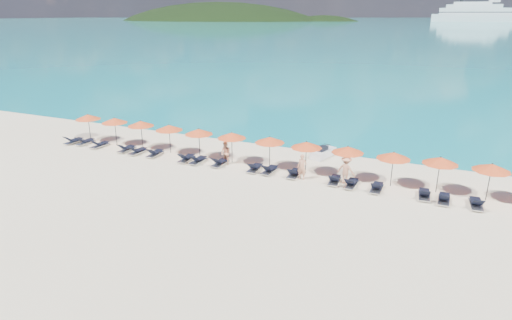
% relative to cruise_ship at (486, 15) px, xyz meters
% --- Properties ---
extents(ground, '(1400.00, 1400.00, 0.00)m').
position_rel_cruise_ship_xyz_m(ground, '(-41.91, -582.67, -8.57)').
color(ground, beige).
extents(sea, '(1600.00, 1300.00, 0.01)m').
position_rel_cruise_ship_xyz_m(sea, '(-41.91, 77.33, -8.56)').
color(sea, '#1FA9B2').
rests_on(sea, ground).
extents(headland_main, '(374.00, 242.00, 126.50)m').
position_rel_cruise_ship_xyz_m(headland_main, '(-341.91, -42.67, -46.57)').
color(headland_main, black).
rests_on(headland_main, ground).
extents(headland_small, '(162.00, 126.00, 85.50)m').
position_rel_cruise_ship_xyz_m(headland_small, '(-191.91, -22.67, -43.57)').
color(headland_small, black).
rests_on(headland_small, ground).
extents(cruise_ship, '(118.43, 19.93, 32.92)m').
position_rel_cruise_ship_xyz_m(cruise_ship, '(0.00, 0.00, 0.00)').
color(cruise_ship, silver).
rests_on(cruise_ship, ground).
extents(jetski, '(1.51, 2.55, 0.86)m').
position_rel_cruise_ship_xyz_m(jetski, '(-38.99, -573.80, -8.22)').
color(jetski, white).
rests_on(jetski, ground).
extents(beachgoer_a, '(0.62, 0.41, 1.69)m').
position_rel_cruise_ship_xyz_m(beachgoer_a, '(-39.03, -578.78, -7.72)').
color(beachgoer_a, tan).
rests_on(beachgoer_a, ground).
extents(beachgoer_b, '(0.88, 0.62, 1.65)m').
position_rel_cruise_ship_xyz_m(beachgoer_b, '(-44.93, -578.20, -7.74)').
color(beachgoer_b, tan).
rests_on(beachgoer_b, ground).
extents(beachgoer_c, '(1.29, 0.81, 1.85)m').
position_rel_cruise_ship_xyz_m(beachgoer_c, '(-36.26, -578.35, -7.64)').
color(beachgoer_c, tan).
rests_on(beachgoer_c, ground).
extents(umbrella_0, '(2.10, 2.10, 2.28)m').
position_rel_cruise_ship_xyz_m(umbrella_0, '(-58.41, -577.42, -6.55)').
color(umbrella_0, black).
rests_on(umbrella_0, ground).
extents(umbrella_1, '(2.10, 2.10, 2.28)m').
position_rel_cruise_ship_xyz_m(umbrella_1, '(-55.51, -577.49, -6.55)').
color(umbrella_1, black).
rests_on(umbrella_1, ground).
extents(umbrella_2, '(2.10, 2.10, 2.28)m').
position_rel_cruise_ship_xyz_m(umbrella_2, '(-52.89, -577.45, -6.55)').
color(umbrella_2, black).
rests_on(umbrella_2, ground).
extents(umbrella_3, '(2.10, 2.10, 2.28)m').
position_rel_cruise_ship_xyz_m(umbrella_3, '(-50.11, -577.60, -6.55)').
color(umbrella_3, black).
rests_on(umbrella_3, ground).
extents(umbrella_4, '(2.10, 2.10, 2.28)m').
position_rel_cruise_ship_xyz_m(umbrella_4, '(-47.42, -577.67, -6.55)').
color(umbrella_4, black).
rests_on(umbrella_4, ground).
extents(umbrella_5, '(2.10, 2.10, 2.28)m').
position_rel_cruise_ship_xyz_m(umbrella_5, '(-44.73, -577.61, -6.55)').
color(umbrella_5, black).
rests_on(umbrella_5, ground).
extents(umbrella_6, '(2.10, 2.10, 2.28)m').
position_rel_cruise_ship_xyz_m(umbrella_6, '(-41.82, -577.54, -6.55)').
color(umbrella_6, black).
rests_on(umbrella_6, ground).
extents(umbrella_7, '(2.10, 2.10, 2.28)m').
position_rel_cruise_ship_xyz_m(umbrella_7, '(-39.14, -577.64, -6.55)').
color(umbrella_7, black).
rests_on(umbrella_7, ground).
extents(umbrella_8, '(2.10, 2.10, 2.28)m').
position_rel_cruise_ship_xyz_m(umbrella_8, '(-36.40, -577.57, -6.55)').
color(umbrella_8, black).
rests_on(umbrella_8, ground).
extents(umbrella_9, '(2.10, 2.10, 2.28)m').
position_rel_cruise_ship_xyz_m(umbrella_9, '(-33.57, -577.62, -6.55)').
color(umbrella_9, black).
rests_on(umbrella_9, ground).
extents(umbrella_10, '(2.10, 2.10, 2.28)m').
position_rel_cruise_ship_xyz_m(umbrella_10, '(-30.91, -577.47, -6.55)').
color(umbrella_10, black).
rests_on(umbrella_10, ground).
extents(umbrella_11, '(2.10, 2.10, 2.28)m').
position_rel_cruise_ship_xyz_m(umbrella_11, '(-28.21, -577.56, -6.55)').
color(umbrella_11, black).
rests_on(umbrella_11, ground).
extents(lounger_0, '(0.71, 1.73, 0.66)m').
position_rel_cruise_ship_xyz_m(lounger_0, '(-58.94, -578.80, -8.33)').
color(lounger_0, silver).
rests_on(lounger_0, ground).
extents(lounger_1, '(0.71, 1.73, 0.66)m').
position_rel_cruise_ship_xyz_m(lounger_1, '(-57.86, -578.59, -8.33)').
color(lounger_1, silver).
rests_on(lounger_1, ground).
extents(lounger_2, '(0.70, 1.73, 0.66)m').
position_rel_cruise_ship_xyz_m(lounger_2, '(-56.16, -578.75, -8.33)').
color(lounger_2, silver).
rests_on(lounger_2, ground).
extents(lounger_3, '(0.63, 1.70, 0.66)m').
position_rel_cruise_ship_xyz_m(lounger_3, '(-53.44, -578.74, -8.33)').
color(lounger_3, silver).
rests_on(lounger_3, ground).
extents(lounger_4, '(0.74, 1.74, 0.66)m').
position_rel_cruise_ship_xyz_m(lounger_4, '(-52.25, -578.86, -8.33)').
color(lounger_4, silver).
rests_on(lounger_4, ground).
extents(lounger_5, '(0.75, 1.74, 0.66)m').
position_rel_cruise_ship_xyz_m(lounger_5, '(-50.71, -578.76, -8.33)').
color(lounger_5, silver).
rests_on(lounger_5, ground).
extents(lounger_6, '(0.71, 1.73, 0.66)m').
position_rel_cruise_ship_xyz_m(lounger_6, '(-47.88, -578.81, -8.33)').
color(lounger_6, silver).
rests_on(lounger_6, ground).
extents(lounger_7, '(0.66, 1.71, 0.66)m').
position_rel_cruise_ship_xyz_m(lounger_7, '(-46.89, -578.82, -8.33)').
color(lounger_7, silver).
rests_on(lounger_7, ground).
extents(lounger_8, '(0.70, 1.73, 0.66)m').
position_rel_cruise_ship_xyz_m(lounger_8, '(-45.18, -578.66, -8.33)').
color(lounger_8, silver).
rests_on(lounger_8, ground).
extents(lounger_9, '(0.66, 1.72, 0.66)m').
position_rel_cruise_ship_xyz_m(lounger_9, '(-42.46, -578.63, -8.33)').
color(lounger_9, silver).
rests_on(lounger_9, ground).
extents(lounger_10, '(0.72, 1.73, 0.66)m').
position_rel_cruise_ship_xyz_m(lounger_10, '(-41.39, -578.59, -8.33)').
color(lounger_10, silver).
rests_on(lounger_10, ground).
extents(lounger_11, '(0.72, 1.73, 0.66)m').
position_rel_cruise_ship_xyz_m(lounger_11, '(-39.64, -578.56, -8.33)').
color(lounger_11, silver).
rests_on(lounger_11, ground).
extents(lounger_12, '(0.75, 1.74, 0.66)m').
position_rel_cruise_ship_xyz_m(lounger_12, '(-36.89, -578.61, -8.33)').
color(lounger_12, silver).
rests_on(lounger_12, ground).
extents(lounger_13, '(0.70, 1.73, 0.66)m').
position_rel_cruise_ship_xyz_m(lounger_13, '(-35.81, -578.75, -8.33)').
color(lounger_13, silver).
rests_on(lounger_13, ground).
extents(lounger_14, '(0.62, 1.70, 0.66)m').
position_rel_cruise_ship_xyz_m(lounger_14, '(-34.23, -578.78, -8.33)').
color(lounger_14, silver).
rests_on(lounger_14, ground).
extents(lounger_15, '(0.76, 1.74, 0.66)m').
position_rel_cruise_ship_xyz_m(lounger_15, '(-31.51, -578.73, -8.33)').
color(lounger_15, silver).
rests_on(lounger_15, ground).
extents(lounger_16, '(0.65, 1.71, 0.66)m').
position_rel_cruise_ship_xyz_m(lounger_16, '(-30.44, -578.93, -8.33)').
color(lounger_16, silver).
rests_on(lounger_16, ground).
extents(lounger_17, '(0.77, 1.75, 0.66)m').
position_rel_cruise_ship_xyz_m(lounger_17, '(-28.77, -578.90, -8.33)').
color(lounger_17, silver).
rests_on(lounger_17, ground).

